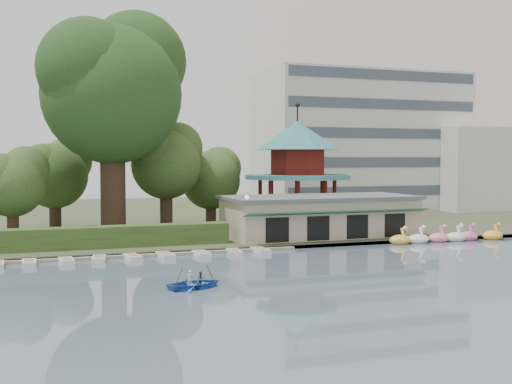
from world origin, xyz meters
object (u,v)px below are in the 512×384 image
big_tree (113,83)px  rowboat_with_passengers (195,280)px  dock (93,257)px  pavilion (297,162)px  boathouse (319,215)px

big_tree → rowboat_with_passengers: bearing=-86.3°
dock → pavilion: pavilion is taller
dock → pavilion: 29.14m
rowboat_with_passengers → pavilion: bearing=56.1°
boathouse → pavilion: 11.43m
dock → boathouse: bearing=12.2°
dock → big_tree: size_ratio=1.54×
pavilion → rowboat_with_passengers: 35.19m
boathouse → big_tree: (-18.82, 6.24, 12.78)m
boathouse → rowboat_with_passengers: boathouse is taller
boathouse → rowboat_with_passengers: bearing=-132.8°
pavilion → boathouse: bearing=-101.3°
pavilion → rowboat_with_passengers: pavilion is taller
big_tree → rowboat_with_passengers: 28.89m
dock → pavilion: (24.00, 14.80, 7.36)m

